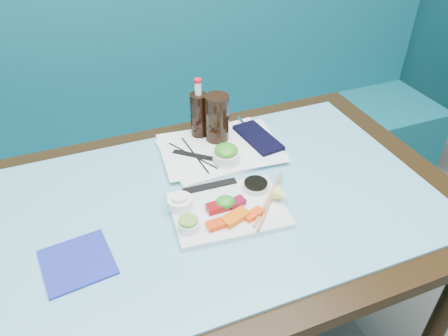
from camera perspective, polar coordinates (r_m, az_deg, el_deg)
name	(u,v)px	position (r m, az deg, el deg)	size (l,w,h in m)	color
booth_bench	(155,153)	(2.12, -8.95, 1.99)	(3.00, 0.56, 1.17)	#105B6A
dining_table	(218,222)	(1.31, -0.82, -7.10)	(1.40, 0.90, 0.75)	black
glass_top	(217,200)	(1.25, -0.86, -4.22)	(1.22, 0.76, 0.01)	#60A6C1
sashimi_plate	(228,210)	(1.20, 0.57, -5.52)	(0.31, 0.22, 0.02)	silver
salmon_left	(219,224)	(1.14, -0.72, -7.32)	(0.06, 0.03, 0.02)	#EA3509
salmon_mid	(236,217)	(1.15, 1.52, -6.46)	(0.08, 0.04, 0.02)	#E95A09
salmon_right	(254,214)	(1.17, 3.89, -6.05)	(0.06, 0.03, 0.01)	#FE430A
tuna_left	(217,207)	(1.18, -0.87, -5.12)	(0.06, 0.03, 0.02)	maroon
tuna_right	(236,202)	(1.20, 1.59, -4.51)	(0.05, 0.03, 0.02)	maroon
seaweed_garnish	(225,202)	(1.19, 0.17, -4.47)	(0.06, 0.05, 0.03)	#24851E
ramekin_wasabi	(188,225)	(1.13, -4.67, -7.47)	(0.06, 0.06, 0.02)	white
wasabi_fill	(188,221)	(1.12, -4.71, -6.86)	(0.05, 0.05, 0.01)	#699F33
ramekin_ginger	(180,202)	(1.19, -5.79, -4.50)	(0.07, 0.07, 0.03)	white
ginger_fill	(179,197)	(1.18, -5.84, -3.81)	(0.05, 0.05, 0.01)	#FFE8D1
soy_dish	(256,186)	(1.26, 4.15, -2.36)	(0.07, 0.07, 0.01)	silver
soy_fill	(256,183)	(1.25, 4.17, -1.99)	(0.07, 0.07, 0.01)	black
lemon_wedge	(282,195)	(1.21, 7.52, -3.57)	(0.05, 0.05, 0.04)	#EED871
chopstick_sleeve	(210,186)	(1.26, -1.86, -2.36)	(0.16, 0.03, 0.00)	black
wooden_chopstick_a	(267,200)	(1.22, 5.66, -4.23)	(0.01, 0.01, 0.22)	tan
wooden_chopstick_b	(270,199)	(1.22, 6.09, -4.09)	(0.01, 0.01, 0.26)	#A97B4F
serving_tray	(220,150)	(1.43, -0.48, 2.40)	(0.36, 0.27, 0.01)	white
paper_placemat	(220,148)	(1.42, -0.48, 2.66)	(0.38, 0.27, 0.00)	white
seaweed_bowl	(226,157)	(1.35, 0.28, 1.47)	(0.09, 0.09, 0.03)	white
seaweed_salad	(226,151)	(1.34, 0.28, 2.30)	(0.07, 0.07, 0.04)	#358B20
cola_glass	(217,118)	(1.43, -0.93, 6.53)	(0.08, 0.08, 0.16)	black
navy_pouch	(258,138)	(1.47, 4.45, 3.97)	(0.08, 0.20, 0.02)	black
fork	(244,123)	(1.54, 2.57, 5.83)	(0.01, 0.01, 0.09)	silver
black_chopstick_a	(192,155)	(1.39, -4.14, 1.64)	(0.01, 0.01, 0.21)	black
black_chopstick_b	(195,155)	(1.39, -3.82, 1.71)	(0.01, 0.01, 0.22)	black
tray_sleeve	(194,155)	(1.39, -3.98, 1.65)	(0.02, 0.14, 0.00)	black
cola_bottle_body	(199,117)	(1.46, -3.27, 6.68)	(0.06, 0.06, 0.17)	black
cola_bottle_neck	(198,88)	(1.41, -3.41, 10.34)	(0.02, 0.02, 0.04)	white
cola_bottle_cap	(198,81)	(1.40, -3.45, 11.32)	(0.02, 0.02, 0.01)	red
blue_napkin	(77,262)	(1.13, -18.62, -11.57)	(0.16, 0.16, 0.01)	navy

